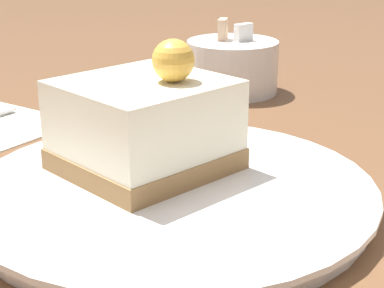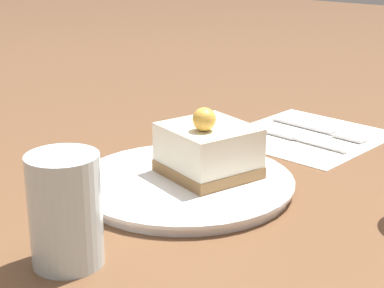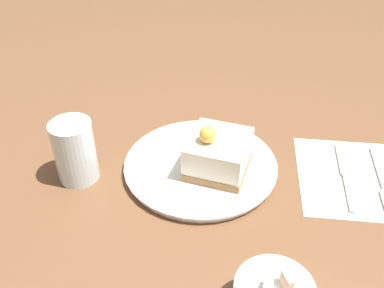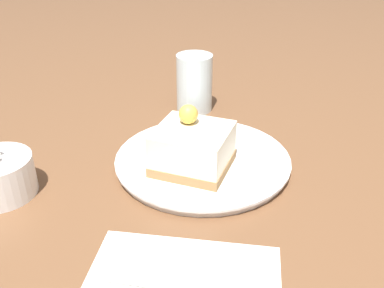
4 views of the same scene
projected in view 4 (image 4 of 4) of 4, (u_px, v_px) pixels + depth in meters
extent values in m
plane|color=brown|center=(207.00, 176.00, 0.63)|extent=(4.00, 4.00, 0.00)
cylinder|color=white|center=(203.00, 161.00, 0.65)|extent=(0.25, 0.25, 0.01)
cylinder|color=white|center=(203.00, 158.00, 0.65)|extent=(0.26, 0.26, 0.00)
cube|color=#9E7547|center=(193.00, 163.00, 0.62)|extent=(0.12, 0.13, 0.01)
cube|color=white|center=(193.00, 145.00, 0.60)|extent=(0.12, 0.12, 0.05)
sphere|color=#EFB747|center=(188.00, 114.00, 0.60)|extent=(0.03, 0.03, 0.03)
cube|color=silver|center=(139.00, 282.00, 0.44)|extent=(0.02, 0.09, 0.00)
cylinder|color=silver|center=(194.00, 83.00, 0.81)|extent=(0.07, 0.07, 0.11)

